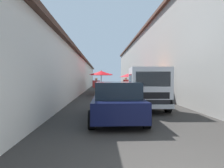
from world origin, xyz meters
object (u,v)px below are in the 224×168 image
Objects in this scene: hatchback_car at (117,101)px; vendor_in_shade at (126,85)px; plastic_stool at (109,92)px; parked_scooter at (98,91)px; fruit_stall_far_right at (101,75)px; vendor_by_crates at (96,86)px; fruit_stall_near_left at (132,77)px; delivery_truck at (146,89)px; fruit_stall_near_right at (101,76)px; fruit_stall_mid_lane at (150,75)px.

vendor_in_shade is (9.70, -1.64, 0.25)m from hatchback_car.
parked_scooter is at bearing 106.34° from plastic_stool.
fruit_stall_far_right reaches higher than parked_scooter.
vendor_by_crates is 2.22m from plastic_stool.
vendor_in_shade is at bearing 151.02° from fruit_stall_near_left.
plastic_stool is (7.71, 1.53, -0.71)m from delivery_truck.
fruit_stall_far_right is at bearing 25.51° from vendor_in_shade.
delivery_truck is 2.95× the size of vendor_in_shade.
fruit_stall_near_right reaches higher than fruit_stall_near_left.
fruit_stall_near_right reaches higher than vendor_by_crates.
fruit_stall_near_left is 1.76m from vendor_in_shade.
fruit_stall_near_right reaches higher than fruit_stall_mid_lane.
fruit_stall_mid_lane is 0.53× the size of delivery_truck.
fruit_stall_far_right is at bearing -3.47° from vendor_by_crates.
hatchback_car is at bearing -172.74° from vendor_by_crates.
vendor_in_shade is (1.73, -2.65, 0.04)m from vendor_by_crates.
fruit_stall_near_right is 2.04m from plastic_stool.
fruit_stall_near_left is 4.69m from vendor_by_crates.
vendor_by_crates is at bearing 66.05° from fruit_stall_mid_lane.
delivery_truck is (-12.38, -2.28, -0.93)m from fruit_stall_far_right.
plastic_stool is (3.55, 2.80, -1.50)m from fruit_stall_mid_lane.
fruit_stall_mid_lane is 1.59× the size of parked_scooter.
delivery_truck is (-4.16, 1.27, -0.78)m from fruit_stall_mid_lane.
fruit_stall_near_right is at bearing -7.73° from vendor_by_crates.
vendor_in_shade is 1.65m from plastic_stool.
hatchback_car is 9.84m from vendor_in_shade.
fruit_stall_near_left is 0.65× the size of hatchback_car.
hatchback_car is (-14.44, -0.62, -1.23)m from fruit_stall_far_right.
vendor_by_crates is at bearing 7.26° from hatchback_car.
fruit_stall_mid_lane reaches higher than vendor_in_shade.
fruit_stall_near_left is 4.52m from fruit_stall_far_right.
parked_scooter is at bearing 176.91° from fruit_stall_far_right.
vendor_by_crates is at bearing 24.32° from delivery_truck.
fruit_stall_mid_lane is 1.62× the size of vendor_by_crates.
vendor_by_crates is 0.98× the size of parked_scooter.
hatchback_car is 9.79m from plastic_stool.
fruit_stall_near_left is 5.86× the size of plastic_stool.
fruit_stall_near_left is 1.56× the size of vendor_by_crates.
fruit_stall_far_right reaches higher than fruit_stall_mid_lane.
fruit_stall_far_right is 8.95m from fruit_stall_mid_lane.
fruit_stall_near_right is 0.48× the size of delivery_truck.
vendor_in_shade reaches higher than hatchback_car.
fruit_stall_far_right is 3.48m from fruit_stall_near_right.
vendor_by_crates is at bearing 123.05° from vendor_in_shade.
plastic_stool is (1.80, -1.14, -0.62)m from vendor_by_crates.
delivery_truck is at bearing 162.97° from fruit_stall_mid_lane.
fruit_stall_near_right is 1.41× the size of vendor_in_shade.
vendor_by_crates is (-6.46, 0.39, -1.03)m from fruit_stall_far_right.
vendor_by_crates is 0.96× the size of vendor_in_shade.
fruit_stall_near_left is at bearing -4.73° from delivery_truck.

